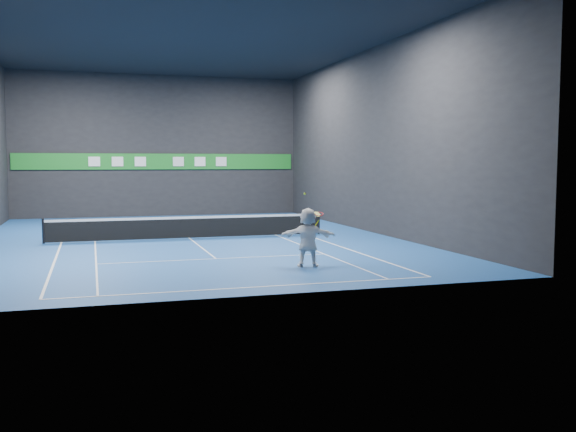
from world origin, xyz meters
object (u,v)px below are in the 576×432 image
object	(u,v)px
tennis_net	(190,227)
tennis_racket	(318,215)
tennis_ball	(305,194)
player	(308,237)

from	to	relation	value
tennis_net	tennis_racket	size ratio (longest dim) A/B	24.43
tennis_ball	player	bearing A→B (deg)	-64.62
tennis_net	tennis_ball	bearing A→B (deg)	-74.10
player	tennis_net	bearing A→B (deg)	-54.57
player	tennis_net	size ratio (longest dim) A/B	0.16
tennis_ball	tennis_net	bearing A→B (deg)	105.90
player	tennis_ball	world-z (taller)	tennis_ball
player	tennis_ball	size ratio (longest dim) A/B	26.46
tennis_net	tennis_racket	world-z (taller)	tennis_racket
player	tennis_racket	xyz separation A→B (m)	(0.38, 0.05, 0.72)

